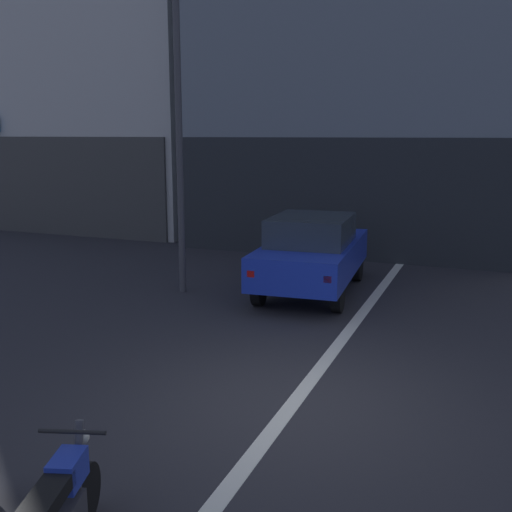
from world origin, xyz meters
name	(u,v)px	position (x,y,z in m)	size (l,w,h in m)	color
ground_plane	(293,404)	(0.00, 0.00, 0.00)	(120.00, 120.00, 0.00)	#2B2B30
lane_centre_line	(380,289)	(0.00, 6.00, 0.00)	(0.20, 18.00, 0.01)	silver
building_mid_block	(376,24)	(-1.74, 13.44, 6.70)	(9.38, 9.25, 13.43)	gray
car_blue_crossing_near	(312,251)	(-1.32, 5.23, 0.89)	(2.06, 4.22, 1.64)	black
street_lamp	(178,82)	(-3.88, 4.30, 4.29)	(0.36, 0.36, 7.09)	#47474C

